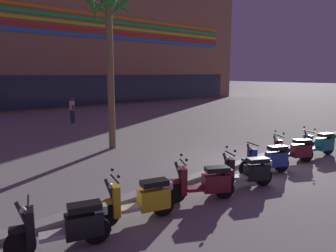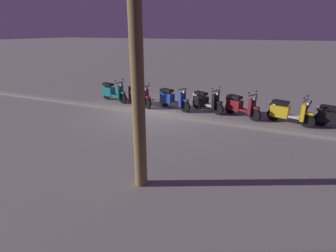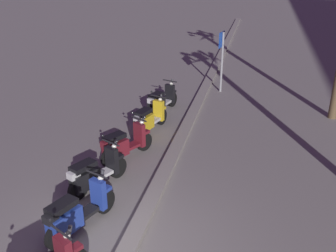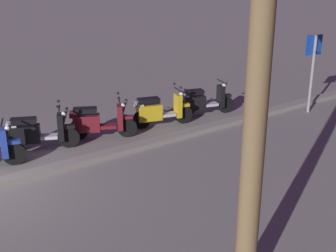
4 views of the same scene
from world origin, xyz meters
name	(u,v)px [view 1 (image 1 of 4)]	position (x,y,z in m)	size (l,w,h in m)	color
ground_plane	(252,165)	(0.00, 0.00, 0.00)	(200.00, 200.00, 0.00)	gray
curb_strip	(246,162)	(0.00, 0.23, 0.06)	(60.00, 0.36, 0.12)	gray
mall_facade_backdrop	(56,34)	(4.85, 28.68, 7.41)	(41.65, 15.50, 14.84)	#9E7051
scooter_black_mid_centre	(68,226)	(-7.05, -0.89, 0.45)	(1.76, 0.80, 1.04)	black
scooter_yellow_mid_rear	(142,200)	(-5.36, -0.85, 0.46)	(1.74, 0.76, 1.17)	black
scooter_maroon_last_in_row	(206,183)	(-3.51, -1.02, 0.46)	(1.61, 0.98, 1.17)	black
scooter_black_mid_front	(248,172)	(-1.96, -1.19, 0.45)	(1.63, 0.91, 1.17)	black
scooter_blue_tail_end	(269,159)	(-0.43, -0.92, 0.47)	(1.77, 0.86, 1.04)	black
scooter_maroon_gap_after_mid	(294,150)	(1.32, -0.85, 0.46)	(1.68, 0.99, 1.17)	black
scooter_teal_far_back	(320,144)	(2.95, -1.03, 0.47)	(1.79, 0.79, 1.17)	black
palm_tree_near_sign	(109,33)	(-2.36, 5.35, 4.76)	(1.86, 2.04, 6.33)	olive
pedestrian_window_shopping	(72,109)	(-0.70, 12.97, 0.88)	(0.34, 0.45, 1.65)	#2D3351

